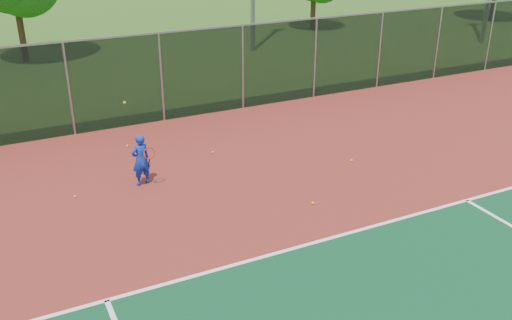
% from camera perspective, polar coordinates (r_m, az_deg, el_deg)
% --- Properties ---
extents(ground, '(120.00, 120.00, 0.00)m').
position_cam_1_polar(ground, '(12.28, 23.58, -11.73)').
color(ground, '#2A4E16').
rests_on(ground, ground).
extents(court_apron, '(30.00, 20.00, 0.02)m').
position_cam_1_polar(court_apron, '(13.37, 17.25, -7.54)').
color(court_apron, maroon).
rests_on(court_apron, ground).
extents(fence_back, '(30.00, 0.06, 3.03)m').
position_cam_1_polar(fence_back, '(20.50, -1.34, 9.34)').
color(fence_back, black).
rests_on(fence_back, court_apron).
extents(tennis_player, '(0.59, 0.63, 2.31)m').
position_cam_1_polar(tennis_player, '(15.15, -11.46, 0.04)').
color(tennis_player, '#122DA9').
rests_on(tennis_player, court_apron).
extents(practice_ball_0, '(0.07, 0.07, 0.07)m').
position_cam_1_polar(practice_ball_0, '(17.89, -12.74, 1.39)').
color(practice_ball_0, '#ABCC17').
rests_on(practice_ball_0, court_apron).
extents(practice_ball_1, '(0.07, 0.07, 0.07)m').
position_cam_1_polar(practice_ball_1, '(17.04, -4.35, 0.78)').
color(practice_ball_1, '#ABCC17').
rests_on(practice_ball_1, court_apron).
extents(practice_ball_2, '(0.07, 0.07, 0.07)m').
position_cam_1_polar(practice_ball_2, '(15.14, -17.65, -3.50)').
color(practice_ball_2, '#ABCC17').
rests_on(practice_ball_2, court_apron).
extents(practice_ball_5, '(0.07, 0.07, 0.07)m').
position_cam_1_polar(practice_ball_5, '(14.20, 5.70, -4.31)').
color(practice_ball_5, '#ABCC17').
rests_on(practice_ball_5, court_apron).
extents(practice_ball_6, '(0.07, 0.07, 0.07)m').
position_cam_1_polar(practice_ball_6, '(16.67, 9.52, -0.04)').
color(practice_ball_6, '#ABCC17').
rests_on(practice_ball_6, court_apron).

